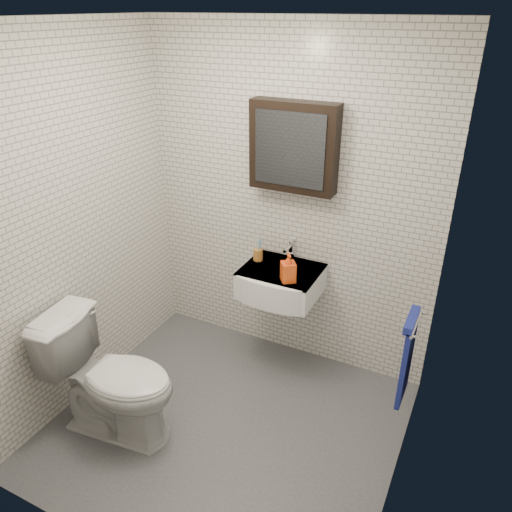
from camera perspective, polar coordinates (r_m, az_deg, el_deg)
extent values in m
cube|color=#484A4F|center=(3.56, -3.49, -18.84)|extent=(2.20, 2.00, 0.01)
cube|color=silver|center=(3.63, 3.79, 5.77)|extent=(2.20, 0.02, 2.50)
cube|color=silver|center=(2.15, -17.96, -11.99)|extent=(2.20, 0.02, 2.50)
cube|color=silver|center=(3.46, -20.19, 2.99)|extent=(0.02, 2.00, 2.50)
cube|color=silver|center=(2.51, 18.24, -6.02)|extent=(0.02, 2.00, 2.50)
cube|color=white|center=(2.49, -5.25, 25.53)|extent=(2.20, 2.00, 0.02)
cube|color=white|center=(3.64, 2.90, -2.88)|extent=(0.55, 0.45, 0.20)
cylinder|color=silver|center=(3.61, 3.06, -1.52)|extent=(0.31, 0.31, 0.02)
cylinder|color=silver|center=(3.61, 3.06, -1.41)|extent=(0.04, 0.04, 0.01)
cube|color=white|center=(3.59, 2.93, -1.56)|extent=(0.55, 0.45, 0.01)
cylinder|color=silver|center=(3.71, 3.97, 0.01)|extent=(0.06, 0.06, 0.06)
cylinder|color=silver|center=(3.68, 4.00, 0.84)|extent=(0.03, 0.03, 0.08)
cylinder|color=silver|center=(3.62, 3.65, 0.89)|extent=(0.02, 0.12, 0.02)
cube|color=silver|center=(3.69, 4.21, 1.79)|extent=(0.02, 0.09, 0.01)
cube|color=black|center=(3.41, 4.35, 12.31)|extent=(0.60, 0.14, 0.60)
cube|color=#3F444C|center=(3.34, 3.84, 12.03)|extent=(0.49, 0.01, 0.49)
cylinder|color=silver|center=(2.96, 17.82, -7.37)|extent=(0.02, 0.30, 0.02)
cylinder|color=silver|center=(3.07, 18.62, -6.20)|extent=(0.04, 0.02, 0.02)
cylinder|color=silver|center=(2.86, 17.75, -8.79)|extent=(0.04, 0.02, 0.02)
cube|color=#212D9A|center=(3.12, 16.85, -11.42)|extent=(0.03, 0.26, 0.54)
cube|color=#212D9A|center=(2.96, 17.39, -7.02)|extent=(0.05, 0.26, 0.05)
cylinder|color=#A76829|center=(3.69, 0.23, 0.17)|extent=(0.09, 0.09, 0.09)
cylinder|color=white|center=(3.66, -0.02, 0.97)|extent=(0.02, 0.03, 0.17)
cylinder|color=teal|center=(3.66, 0.33, 0.78)|extent=(0.01, 0.02, 0.15)
cylinder|color=white|center=(3.67, 0.25, 1.14)|extent=(0.02, 0.03, 0.18)
cylinder|color=teal|center=(3.67, 0.52, 0.93)|extent=(0.02, 0.04, 0.16)
imported|color=#FF531A|center=(3.39, 3.72, -1.31)|extent=(0.13, 0.13, 0.21)
imported|color=white|center=(3.39, -16.06, -13.27)|extent=(0.88, 0.56, 0.85)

